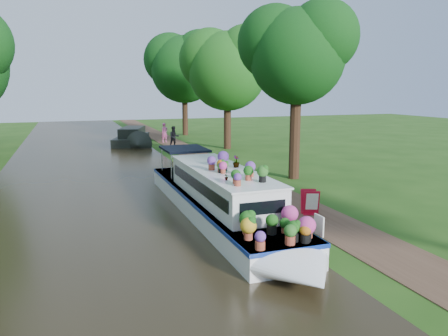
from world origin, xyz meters
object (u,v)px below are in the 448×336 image
plant_boat (222,197)px  pedestrian_dark (174,137)px  second_boat (132,138)px  pedestrian_pink (165,133)px  sandwich_board (310,203)px

plant_boat → pedestrian_dark: plant_boat is taller
second_boat → pedestrian_pink: size_ratio=4.59×
second_boat → pedestrian_dark: bearing=-31.4°
plant_boat → pedestrian_pink: bearing=82.8°
plant_boat → second_boat: size_ratio=1.74×
second_boat → pedestrian_dark: 4.40m
plant_boat → pedestrian_dark: 19.87m
second_boat → pedestrian_dark: size_ratio=4.61×
pedestrian_dark → second_boat: bearing=128.7°
pedestrian_pink → pedestrian_dark: bearing=-111.5°
pedestrian_pink → second_boat: bearing=161.0°
second_boat → sandwich_board: second_boat is taller
plant_boat → sandwich_board: bearing=-7.7°
sandwich_board → pedestrian_dark: (-0.40, 20.11, 0.43)m
sandwich_board → pedestrian_dark: pedestrian_dark is taller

